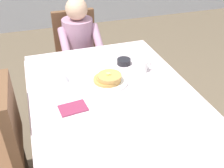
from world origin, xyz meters
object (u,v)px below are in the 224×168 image
(dining_table_main, at_px, (113,104))
(fork_left_of_plate, at_px, (83,89))
(chair_left_side, at_px, (0,142))
(spoon_near_edge, at_px, (125,107))
(bowl_butter, at_px, (124,62))
(plate_breakfast, at_px, (108,82))
(cup_coffee, at_px, (143,66))
(syrup_pitcher, at_px, (64,77))
(knife_right_of_plate, at_px, (134,80))
(breakfast_stack, at_px, (108,78))
(chair_diner, at_px, (77,50))
(diner_person, at_px, (79,44))

(dining_table_main, height_order, fork_left_of_plate, fork_left_of_plate)
(chair_left_side, distance_m, spoon_near_edge, 0.84)
(bowl_butter, bearing_deg, plate_breakfast, -131.83)
(dining_table_main, height_order, plate_breakfast, plate_breakfast)
(cup_coffee, relative_size, spoon_near_edge, 0.75)
(cup_coffee, height_order, syrup_pitcher, cup_coffee)
(plate_breakfast, xyz_separation_m, spoon_near_edge, (0.01, -0.31, -0.01))
(chair_left_side, height_order, spoon_near_edge, chair_left_side)
(cup_coffee, xyz_separation_m, fork_left_of_plate, (-0.49, -0.09, -0.04))
(dining_table_main, relative_size, knife_right_of_plate, 7.62)
(breakfast_stack, bearing_deg, plate_breakfast, -139.94)
(plate_breakfast, height_order, breakfast_stack, breakfast_stack)
(chair_diner, height_order, bowl_butter, chair_diner)
(breakfast_stack, xyz_separation_m, bowl_butter, (0.20, 0.23, -0.02))
(diner_person, xyz_separation_m, fork_left_of_plate, (-0.16, -0.90, 0.07))
(diner_person, xyz_separation_m, bowl_butter, (0.23, -0.65, 0.09))
(dining_table_main, xyz_separation_m, breakfast_stack, (0.01, 0.14, 0.13))
(diner_person, height_order, fork_left_of_plate, diner_person)
(dining_table_main, relative_size, cup_coffee, 13.49)
(fork_left_of_plate, bearing_deg, plate_breakfast, -84.29)
(dining_table_main, relative_size, bowl_butter, 13.85)
(plate_breakfast, relative_size, spoon_near_edge, 1.87)
(dining_table_main, height_order, chair_diner, chair_diner)
(dining_table_main, bearing_deg, diner_person, 91.25)
(knife_right_of_plate, bearing_deg, spoon_near_edge, 147.61)
(cup_coffee, height_order, knife_right_of_plate, cup_coffee)
(dining_table_main, height_order, diner_person, diner_person)
(plate_breakfast, height_order, cup_coffee, cup_coffee)
(spoon_near_edge, bearing_deg, breakfast_stack, 105.89)
(diner_person, height_order, plate_breakfast, diner_person)
(chair_left_side, height_order, bowl_butter, chair_left_side)
(breakfast_stack, distance_m, bowl_butter, 0.30)
(cup_coffee, bearing_deg, bowl_butter, 122.55)
(syrup_pitcher, bearing_deg, plate_breakfast, -22.34)
(plate_breakfast, bearing_deg, fork_left_of_plate, -173.99)
(syrup_pitcher, bearing_deg, knife_right_of_plate, -16.27)
(syrup_pitcher, bearing_deg, diner_person, 70.36)
(breakfast_stack, height_order, cup_coffee, cup_coffee)
(bowl_butter, distance_m, syrup_pitcher, 0.51)
(chair_left_side, bearing_deg, fork_left_of_plate, -78.85)
(dining_table_main, bearing_deg, plate_breakfast, 87.45)
(plate_breakfast, xyz_separation_m, knife_right_of_plate, (0.19, -0.02, -0.01))
(chair_diner, bearing_deg, spoon_near_edge, 91.83)
(spoon_near_edge, bearing_deg, plate_breakfast, 106.10)
(dining_table_main, xyz_separation_m, diner_person, (-0.02, 1.01, 0.02))
(fork_left_of_plate, bearing_deg, dining_table_main, -122.45)
(fork_left_of_plate, xyz_separation_m, spoon_near_edge, (0.20, -0.29, 0.00))
(chair_diner, xyz_separation_m, spoon_near_edge, (0.04, -1.34, 0.21))
(diner_person, xyz_separation_m, plate_breakfast, (0.03, -0.88, 0.08))
(cup_coffee, bearing_deg, diner_person, 112.20)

